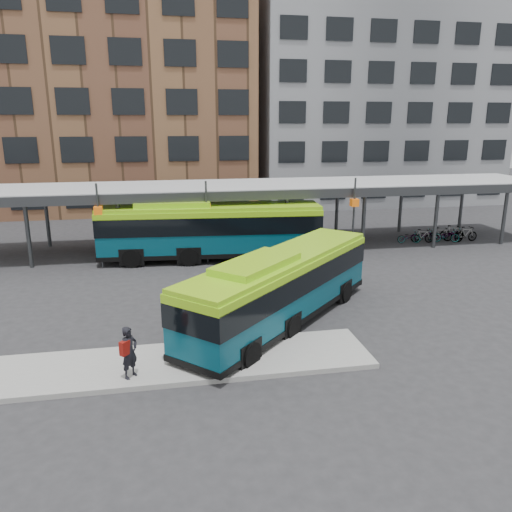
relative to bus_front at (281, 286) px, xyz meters
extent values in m
plane|color=#28282B|center=(0.86, 0.03, -1.64)|extent=(120.00, 120.00, 0.00)
cube|color=gray|center=(-4.64, -2.97, -1.55)|extent=(14.00, 3.00, 0.18)
cube|color=#999B9E|center=(0.86, 13.03, 2.36)|extent=(40.00, 6.00, 0.35)
cube|color=#383A3D|center=(0.86, 10.03, 2.21)|extent=(40.00, 0.15, 0.55)
cylinder|color=#383A3D|center=(-12.14, 10.53, 0.26)|extent=(0.24, 0.24, 3.80)
cylinder|color=#383A3D|center=(-12.14, 15.53, 0.26)|extent=(0.24, 0.24, 3.80)
cylinder|color=#383A3D|center=(-7.14, 10.53, 0.26)|extent=(0.24, 0.24, 3.80)
cylinder|color=#383A3D|center=(-7.14, 15.53, 0.26)|extent=(0.24, 0.24, 3.80)
cylinder|color=#383A3D|center=(-2.14, 10.53, 0.26)|extent=(0.24, 0.24, 3.80)
cylinder|color=#383A3D|center=(-2.14, 15.53, 0.26)|extent=(0.24, 0.24, 3.80)
cylinder|color=#383A3D|center=(2.86, 10.53, 0.26)|extent=(0.24, 0.24, 3.80)
cylinder|color=#383A3D|center=(2.86, 15.53, 0.26)|extent=(0.24, 0.24, 3.80)
cylinder|color=#383A3D|center=(7.86, 10.53, 0.26)|extent=(0.24, 0.24, 3.80)
cylinder|color=#383A3D|center=(7.86, 15.53, 0.26)|extent=(0.24, 0.24, 3.80)
cylinder|color=#383A3D|center=(12.86, 10.53, 0.26)|extent=(0.24, 0.24, 3.80)
cylinder|color=#383A3D|center=(12.86, 15.53, 0.26)|extent=(0.24, 0.24, 3.80)
cylinder|color=#383A3D|center=(17.86, 10.53, 0.26)|extent=(0.24, 0.24, 3.80)
cylinder|color=#383A3D|center=(17.86, 15.53, 0.26)|extent=(0.24, 0.24, 3.80)
cylinder|color=#383A3D|center=(-8.14, 9.73, 0.76)|extent=(0.12, 0.12, 4.80)
cube|color=#C8550B|center=(-8.14, 9.73, 1.66)|extent=(0.45, 0.45, 0.45)
cylinder|color=#383A3D|center=(-2.14, 9.73, 0.76)|extent=(0.12, 0.12, 4.80)
cube|color=#C8550B|center=(-2.14, 9.73, 1.66)|extent=(0.45, 0.45, 0.45)
cylinder|color=#383A3D|center=(6.86, 9.73, 0.76)|extent=(0.12, 0.12, 4.80)
cube|color=#C8550B|center=(6.86, 9.73, 1.66)|extent=(0.45, 0.45, 0.45)
cube|color=brown|center=(-9.14, 32.03, 9.36)|extent=(26.00, 14.00, 22.00)
cube|color=slate|center=(16.86, 32.03, 8.36)|extent=(24.00, 14.00, 20.00)
cube|color=#074051|center=(0.03, 0.03, -0.12)|extent=(9.62, 9.75, 2.36)
cube|color=black|center=(0.03, 0.03, 0.35)|extent=(9.70, 9.83, 0.90)
cube|color=#8ACC14|center=(0.03, 0.03, 1.15)|extent=(9.56, 9.69, 0.19)
cube|color=#8ACC14|center=(-1.29, -1.32, 1.34)|extent=(3.86, 3.89, 0.33)
cube|color=black|center=(0.03, 0.03, -1.19)|extent=(9.70, 9.83, 0.23)
cylinder|color=black|center=(3.50, 1.93, -1.16)|extent=(0.86, 0.87, 0.95)
cylinder|color=black|center=(1.85, 3.54, -1.16)|extent=(0.86, 0.87, 0.95)
cylinder|color=black|center=(0.06, -1.58, -1.16)|extent=(0.86, 0.87, 0.95)
cylinder|color=black|center=(-1.59, 0.03, -1.16)|extent=(0.86, 0.87, 0.95)
cylinder|color=black|center=(-1.92, -3.61, -1.16)|extent=(0.86, 0.87, 0.95)
cylinder|color=black|center=(-3.57, -2.00, -1.16)|extent=(0.86, 0.87, 0.95)
cube|color=#074051|center=(-1.87, 10.39, 0.09)|extent=(13.15, 3.71, 2.70)
cube|color=black|center=(-1.87, 10.39, 0.63)|extent=(13.21, 3.78, 1.03)
cube|color=#8ACC14|center=(-1.87, 10.39, 1.55)|extent=(13.14, 3.60, 0.22)
cube|color=#8ACC14|center=(-4.02, 10.56, 1.77)|extent=(4.46, 2.28, 0.38)
cube|color=black|center=(-1.87, 10.39, -1.13)|extent=(13.22, 3.78, 0.26)
cylinder|color=black|center=(2.34, 8.74, -1.10)|extent=(1.10, 0.41, 1.08)
cylinder|color=black|center=(2.55, 11.37, -1.10)|extent=(1.10, 0.41, 1.08)
cylinder|color=black|center=(-3.26, 9.18, -1.10)|extent=(1.10, 0.41, 1.08)
cylinder|color=black|center=(-3.06, 11.81, -1.10)|extent=(1.10, 0.41, 1.08)
cylinder|color=black|center=(-6.50, 9.43, -1.10)|extent=(1.10, 0.41, 1.08)
cylinder|color=black|center=(-6.29, 12.06, -1.10)|extent=(1.10, 0.41, 1.08)
imported|color=black|center=(-5.86, -3.82, -0.60)|extent=(0.72, 0.74, 1.72)
cube|color=maroon|center=(-5.98, -3.96, -0.37)|extent=(0.35, 0.36, 0.46)
imported|color=slate|center=(11.85, 11.97, -1.22)|extent=(1.64, 0.77, 0.83)
imported|color=slate|center=(12.81, 11.95, -1.17)|extent=(1.61, 0.89, 0.93)
imported|color=slate|center=(13.16, 12.20, -1.21)|extent=(1.68, 0.80, 0.85)
imported|color=slate|center=(14.27, 12.08, -1.15)|extent=(1.68, 0.88, 0.97)
imported|color=slate|center=(14.48, 11.74, -1.16)|extent=(1.94, 1.13, 0.96)
imported|color=slate|center=(15.34, 12.40, -1.13)|extent=(1.76, 0.87, 1.02)
imported|color=slate|center=(15.34, 12.42, -1.22)|extent=(1.68, 0.90, 0.84)
imported|color=slate|center=(15.91, 11.64, -1.10)|extent=(1.80, 0.61, 1.07)
camera|label=1|loc=(-4.57, -18.74, 6.50)|focal=35.00mm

